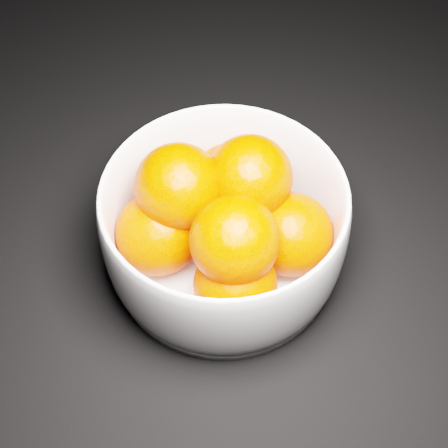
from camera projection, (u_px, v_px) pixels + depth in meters
The scene contains 3 objects.
ground at pixel (108, 323), 0.62m from camera, with size 3.00×3.00×0.00m, color black.
bowl at pixel (224, 228), 0.62m from camera, with size 0.24×0.24×0.12m.
orange_pile at pixel (225, 218), 0.61m from camera, with size 0.20×0.19×0.13m.
Camera 1 is at (0.25, -0.19, 0.56)m, focal length 50.00 mm.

